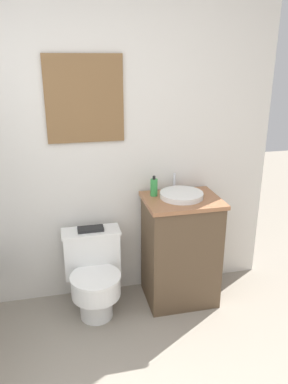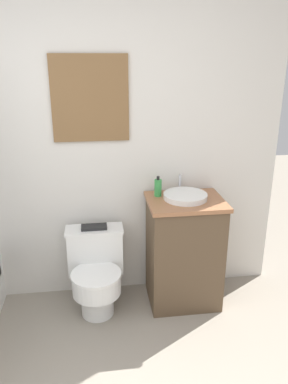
% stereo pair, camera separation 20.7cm
% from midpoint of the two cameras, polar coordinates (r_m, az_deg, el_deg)
% --- Properties ---
extents(wall_back, '(3.38, 0.07, 2.50)m').
position_cam_midpoint_polar(wall_back, '(2.81, -15.72, 7.09)').
color(wall_back, silver).
rests_on(wall_back, ground_plane).
extents(toilet, '(0.44, 0.51, 0.62)m').
position_cam_midpoint_polar(toilet, '(2.89, -9.71, -12.16)').
color(toilet, white).
rests_on(toilet, ground_plane).
extents(vanity, '(0.56, 0.46, 0.86)m').
position_cam_midpoint_polar(vanity, '(2.95, 3.55, -8.80)').
color(vanity, brown).
rests_on(vanity, ground_plane).
extents(sink, '(0.32, 0.36, 0.13)m').
position_cam_midpoint_polar(sink, '(2.78, 3.61, -0.46)').
color(sink, white).
rests_on(sink, vanity).
extents(soap_bottle, '(0.05, 0.05, 0.15)m').
position_cam_midpoint_polar(soap_bottle, '(2.80, -0.60, 0.71)').
color(soap_bottle, green).
rests_on(soap_bottle, vanity).
extents(book_on_tank, '(0.19, 0.09, 0.02)m').
position_cam_midpoint_polar(book_on_tank, '(2.84, -10.23, -5.61)').
color(book_on_tank, black).
rests_on(book_on_tank, toilet).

